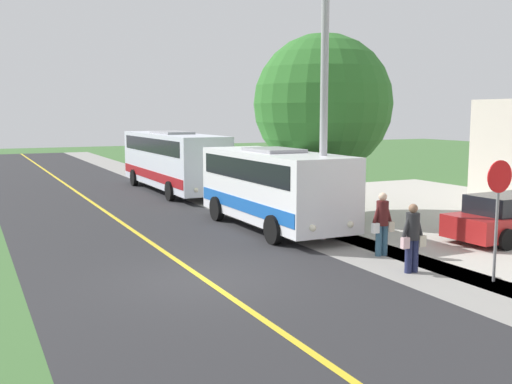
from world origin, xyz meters
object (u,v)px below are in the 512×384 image
Objects in this scene: stop_sign at (498,200)px; tree_curbside at (323,104)px; street_light_pole at (321,101)px; transit_bus_rear at (172,158)px; pedestrian_waiting at (382,222)px; parked_car_near at (511,218)px; shuttle_bus_front at (273,184)px; pedestrian_with_bags at (412,236)px.

tree_curbside is at bearing -97.63° from stop_sign.
street_light_pole is 4.62m from tree_curbside.
transit_bus_rear is 15.96m from pedestrian_waiting.
tree_curbside reaches higher than pedestrian_waiting.
street_light_pole reaches higher than transit_bus_rear.
parked_car_near is at bearing 153.81° from street_light_pole.
street_light_pole reaches higher than parked_car_near.
stop_sign is (-1.64, 19.19, 0.28)m from transit_bus_rear.
parked_car_near is 0.64× the size of tree_curbside.
street_light_pole is at bearing 91.77° from transit_bus_rear.
parked_car_near is (-5.79, 4.97, -0.84)m from shuttle_bus_front.
shuttle_bus_front is 4.99m from pedestrian_waiting.
street_light_pole reaches higher than pedestrian_with_bags.
tree_curbside is (2.87, -6.52, 3.61)m from parked_car_near.
street_light_pole is at bearing 99.72° from shuttle_bus_front.
street_light_pole is at bearing -79.95° from pedestrian_waiting.
shuttle_bus_front is 8.32m from stop_sign.
street_light_pole is at bearing -26.19° from parked_car_near.
pedestrian_with_bags is (-0.41, 6.66, -0.59)m from shuttle_bus_front.
stop_sign is 6.42m from street_light_pole.
pedestrian_waiting is at bearing 72.16° from tree_curbside.
transit_bus_rear reaches higher than pedestrian_waiting.
stop_sign is at bearing 101.25° from shuttle_bus_front.
street_light_pole is at bearing -78.14° from stop_sign.
stop_sign reaches higher than shuttle_bus_front.
transit_bus_rear is 5.84× the size of pedestrian_waiting.
tree_curbside is (-2.52, -8.21, 3.37)m from pedestrian_with_bags.
street_light_pole reaches higher than tree_curbside.
parked_car_near is at bearing 178.97° from pedestrian_waiting.
transit_bus_rear is at bearing -72.80° from tree_curbside.
pedestrian_waiting is 4.26m from street_light_pole.
tree_curbside is at bearing -123.13° from street_light_pole.
pedestrian_waiting is at bearing 99.89° from shuttle_bus_front.
transit_bus_rear is 1.49× the size of tree_curbside.
pedestrian_waiting is at bearing -1.03° from parked_car_near.
shuttle_bus_front is 6.70m from pedestrian_with_bags.
stop_sign is 0.37× the size of street_light_pole.
shuttle_bus_front is 11.04m from transit_bus_rear.
stop_sign reaches higher than pedestrian_with_bags.
shuttle_bus_front is 0.94× the size of street_light_pole.
transit_bus_rear is at bearing -70.06° from parked_car_near.
pedestrian_waiting is 4.95m from parked_car_near.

